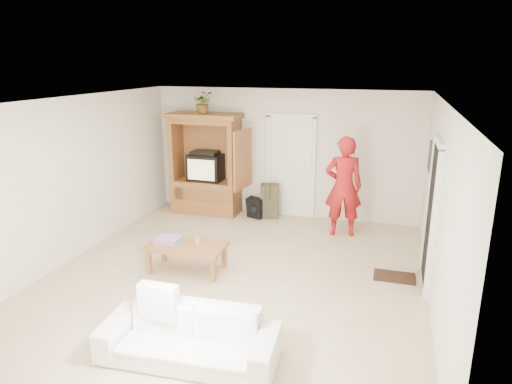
% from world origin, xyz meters
% --- Properties ---
extents(floor, '(6.00, 6.00, 0.00)m').
position_xyz_m(floor, '(0.00, 0.00, 0.00)').
color(floor, tan).
rests_on(floor, ground).
extents(ceiling, '(6.00, 6.00, 0.00)m').
position_xyz_m(ceiling, '(0.00, 0.00, 2.60)').
color(ceiling, white).
rests_on(ceiling, floor).
extents(wall_back, '(5.50, 0.00, 5.50)m').
position_xyz_m(wall_back, '(0.00, 3.00, 1.30)').
color(wall_back, silver).
rests_on(wall_back, floor).
extents(wall_front, '(5.50, 0.00, 5.50)m').
position_xyz_m(wall_front, '(0.00, -3.00, 1.30)').
color(wall_front, silver).
rests_on(wall_front, floor).
extents(wall_left, '(0.00, 6.00, 6.00)m').
position_xyz_m(wall_left, '(-2.75, 0.00, 1.30)').
color(wall_left, silver).
rests_on(wall_left, floor).
extents(wall_right, '(0.00, 6.00, 6.00)m').
position_xyz_m(wall_right, '(2.75, 0.00, 1.30)').
color(wall_right, silver).
rests_on(wall_right, floor).
extents(armoire, '(1.82, 1.14, 2.10)m').
position_xyz_m(armoire, '(-1.58, 2.66, 0.91)').
color(armoire, '#99642F').
rests_on(armoire, floor).
extents(door_back, '(0.85, 0.05, 2.04)m').
position_xyz_m(door_back, '(0.15, 2.97, 1.02)').
color(door_back, white).
rests_on(door_back, floor).
extents(doorway_right, '(0.05, 0.90, 2.04)m').
position_xyz_m(doorway_right, '(2.73, 0.60, 1.02)').
color(doorway_right, black).
rests_on(doorway_right, floor).
extents(framed_picture, '(0.03, 0.60, 0.48)m').
position_xyz_m(framed_picture, '(2.73, 1.90, 1.60)').
color(framed_picture, black).
rests_on(framed_picture, wall_right).
extents(doormat, '(0.60, 0.40, 0.02)m').
position_xyz_m(doormat, '(2.30, 0.60, 0.01)').
color(doormat, '#382316').
rests_on(doormat, floor).
extents(plant, '(0.52, 0.50, 0.44)m').
position_xyz_m(plant, '(-1.60, 2.63, 2.32)').
color(plant, '#4C7238').
rests_on(plant, armoire).
extents(man, '(0.75, 0.58, 1.85)m').
position_xyz_m(man, '(1.32, 2.15, 0.93)').
color(man, '#A51618').
rests_on(man, floor).
extents(sofa, '(1.96, 0.87, 0.56)m').
position_xyz_m(sofa, '(0.19, -2.07, 0.28)').
color(sofa, silver).
rests_on(sofa, floor).
extents(coffee_table, '(1.20, 0.68, 0.44)m').
position_xyz_m(coffee_table, '(-0.76, -0.10, 0.38)').
color(coffee_table, '#9D6C36').
rests_on(coffee_table, floor).
extents(towel, '(0.39, 0.29, 0.08)m').
position_xyz_m(towel, '(-1.07, -0.10, 0.48)').
color(towel, '#F0509D').
rests_on(towel, coffee_table).
extents(candle, '(0.08, 0.08, 0.10)m').
position_xyz_m(candle, '(-0.60, -0.04, 0.49)').
color(candle, tan).
rests_on(candle, coffee_table).
extents(backpack_black, '(0.38, 0.29, 0.41)m').
position_xyz_m(backpack_black, '(-0.48, 2.57, 0.21)').
color(backpack_black, black).
rests_on(backpack_black, floor).
extents(backpack_olive, '(0.42, 0.34, 0.70)m').
position_xyz_m(backpack_olive, '(-0.22, 2.70, 0.35)').
color(backpack_olive, '#47442B').
rests_on(backpack_olive, floor).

